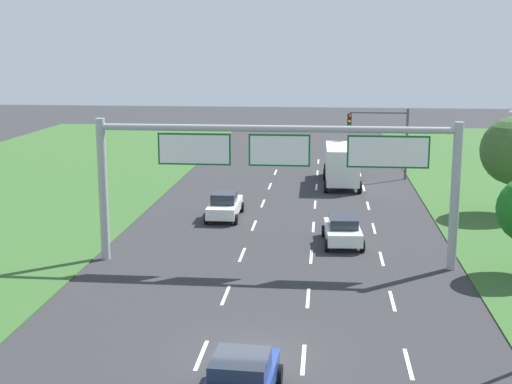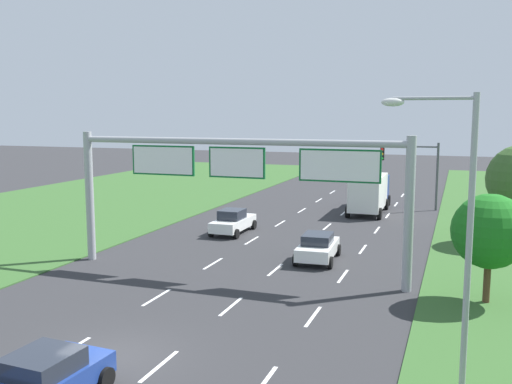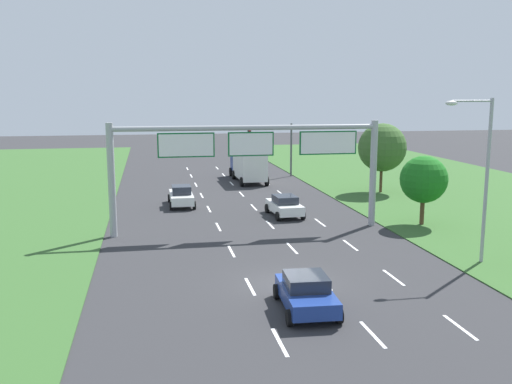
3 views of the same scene
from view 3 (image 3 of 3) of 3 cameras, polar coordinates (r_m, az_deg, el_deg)
The scene contains 13 objects.
ground_plane at distance 26.78m, azimuth 3.14°, elevation -9.19°, with size 200.00×200.00×0.00m, color #2D2D30.
lane_dashes_inner_left at distance 37.84m, azimuth -3.78°, elevation -3.50°, with size 0.14×62.40×0.01m.
lane_dashes_inner_right at distance 38.40m, azimuth 1.42°, elevation -3.28°, with size 0.14×62.40×0.01m.
lane_dashes_slip at distance 39.27m, azimuth 6.42°, elevation -3.05°, with size 0.14×62.40×0.01m.
car_near_red at distance 23.57m, azimuth 5.04°, elevation -9.97°, with size 2.34×4.13×1.49m.
car_lead_silver at distance 40.99m, azimuth 2.88°, elevation -1.36°, with size 2.25×4.07×1.50m.
car_mid_lane at distance 45.05m, azimuth -7.48°, elevation -0.39°, with size 1.99×4.40×1.62m.
box_truck at distance 57.22m, azimuth -0.82°, elevation 2.77°, with size 2.78×8.32×3.04m.
sign_gantry at distance 35.94m, azimuth -0.49°, elevation 3.86°, with size 17.24×0.44×7.00m.
traffic_light_mast at distance 60.02m, azimuth 1.75°, elevation 5.20°, with size 4.76×0.49×5.60m.
street_lamp at distance 31.02m, azimuth 21.56°, elevation 2.40°, with size 2.61×0.32×8.50m.
roadside_tree_mid at distance 39.30m, azimuth 16.43°, elevation 1.21°, with size 3.13×3.13×4.67m.
roadside_tree_far at distance 51.31m, azimuth 12.50°, elevation 4.37°, with size 4.23×4.23×6.15m.
Camera 3 is at (-6.11, -24.57, 8.73)m, focal length 40.00 mm.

